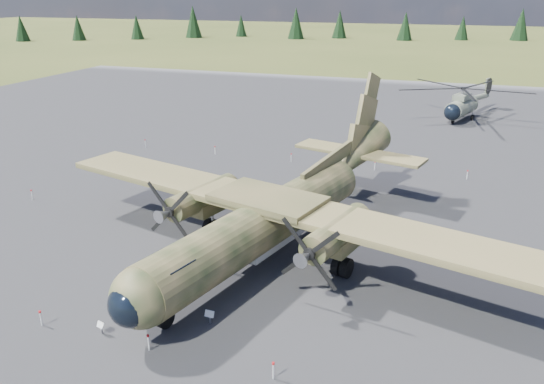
% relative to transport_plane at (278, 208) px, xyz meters
% --- Properties ---
extents(ground, '(500.00, 500.00, 0.00)m').
position_rel_transport_plane_xyz_m(ground, '(-4.52, 2.13, -2.95)').
color(ground, brown).
rests_on(ground, ground).
extents(apron, '(120.00, 120.00, 0.04)m').
position_rel_transport_plane_xyz_m(apron, '(-4.52, 12.13, -2.95)').
color(apron, '#5A5A5F').
rests_on(apron, ground).
extents(transport_plane, '(30.86, 27.59, 10.26)m').
position_rel_transport_plane_xyz_m(transport_plane, '(0.00, 0.00, 0.00)').
color(transport_plane, '#343E21').
rests_on(transport_plane, ground).
extents(helicopter_near, '(21.11, 21.14, 4.22)m').
position_rel_transport_plane_xyz_m(helicopter_near, '(10.88, 41.90, 0.04)').
color(helicopter_near, gray).
rests_on(helicopter_near, ground).
extents(info_placard_left, '(0.46, 0.29, 0.67)m').
position_rel_transport_plane_xyz_m(info_placard_left, '(-5.33, -11.00, -2.51)').
color(info_placard_left, gray).
rests_on(info_placard_left, ground).
extents(info_placard_right, '(0.48, 0.22, 0.74)m').
position_rel_transport_plane_xyz_m(info_placard_right, '(-0.75, -8.57, -2.45)').
color(info_placard_right, gray).
rests_on(info_placard_right, ground).
extents(barrier_fence, '(33.12, 29.62, 0.85)m').
position_rel_transport_plane_xyz_m(barrier_fence, '(-4.98, 2.05, -2.44)').
color(barrier_fence, silver).
rests_on(barrier_fence, ground).
extents(treeline, '(342.05, 339.67, 10.98)m').
position_rel_transport_plane_xyz_m(treeline, '(-7.47, -2.48, 1.85)').
color(treeline, black).
rests_on(treeline, ground).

